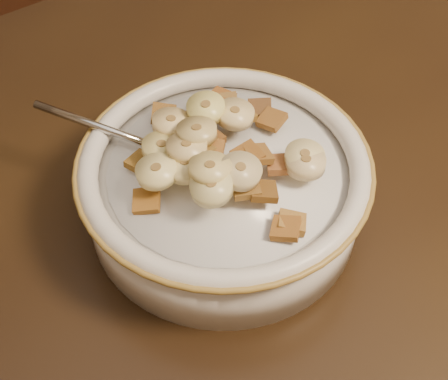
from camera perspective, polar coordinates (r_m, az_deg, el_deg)
table at (r=0.59m, az=14.95°, el=-0.53°), size 1.41×0.91×0.04m
chair at (r=1.16m, az=-18.22°, el=8.68°), size 0.41×0.41×0.91m
cereal_bowl at (r=0.51m, az=-0.00°, el=-0.22°), size 0.22×0.22×0.05m
milk at (r=0.49m, az=-0.00°, el=1.80°), size 0.19×0.19×0.00m
spoon at (r=0.50m, az=-3.91°, el=3.10°), size 0.06×0.07×0.01m
cereal_square_0 at (r=0.52m, az=1.54°, el=6.79°), size 0.02×0.02×0.01m
cereal_square_1 at (r=0.54m, az=-0.24°, el=8.46°), size 0.03×0.03×0.01m
cereal_square_2 at (r=0.48m, az=3.07°, el=3.28°), size 0.03×0.02×0.01m
cereal_square_3 at (r=0.49m, az=-7.54°, el=2.51°), size 0.03×0.03×0.01m
cereal_square_4 at (r=0.49m, az=-1.41°, el=4.75°), size 0.02×0.02×0.01m
cereal_square_5 at (r=0.48m, az=5.15°, el=2.34°), size 0.03×0.03×0.01m
cereal_square_6 at (r=0.48m, az=-1.26°, el=3.56°), size 0.03×0.03×0.01m
cereal_square_7 at (r=0.52m, az=-2.41°, el=6.72°), size 0.02×0.02×0.01m
cereal_square_8 at (r=0.46m, az=3.62°, el=-0.10°), size 0.03×0.03×0.01m
cereal_square_9 at (r=0.52m, az=-2.29°, el=6.49°), size 0.02×0.02×0.01m
cereal_square_10 at (r=0.45m, az=5.66°, el=-3.52°), size 0.03×0.03×0.01m
cereal_square_11 at (r=0.47m, az=-7.11°, el=-0.98°), size 0.03×0.03×0.01m
cereal_square_12 at (r=0.47m, az=2.18°, el=3.19°), size 0.02×0.02×0.01m
cereal_square_13 at (r=0.53m, az=0.01°, el=7.40°), size 0.03×0.03×0.01m
cereal_square_14 at (r=0.52m, az=4.39°, el=6.44°), size 0.03×0.03×0.01m
cereal_square_15 at (r=0.53m, az=-5.54°, el=6.89°), size 0.03×0.03×0.01m
cereal_square_16 at (r=0.46m, az=6.23°, el=-2.96°), size 0.03×0.03×0.01m
cereal_square_17 at (r=0.54m, az=0.20°, el=7.94°), size 0.03×0.03×0.01m
cereal_square_18 at (r=0.49m, az=-2.03°, el=5.05°), size 0.03×0.03×0.01m
cereal_square_19 at (r=0.46m, az=2.00°, el=0.27°), size 0.03×0.03×0.01m
cereal_square_20 at (r=0.48m, az=-1.57°, el=4.16°), size 0.02×0.02×0.01m
cereal_square_21 at (r=0.53m, az=-1.75°, el=7.34°), size 0.03×0.03×0.01m
cereal_square_22 at (r=0.54m, az=3.27°, el=7.44°), size 0.03×0.03×0.01m
banana_slice_0 at (r=0.48m, az=7.47°, el=2.47°), size 0.04×0.04×0.01m
banana_slice_1 at (r=0.50m, az=-4.83°, el=6.14°), size 0.04×0.04×0.01m
banana_slice_2 at (r=0.44m, az=-1.15°, el=0.25°), size 0.04×0.04×0.02m
banana_slice_3 at (r=0.48m, az=7.37°, el=2.98°), size 0.04×0.04×0.01m
banana_slice_4 at (r=0.47m, az=-3.44°, el=3.86°), size 0.04×0.04×0.01m
banana_slice_5 at (r=0.45m, az=-1.28°, el=1.94°), size 0.04×0.04×0.01m
banana_slice_6 at (r=0.46m, az=-3.59°, el=2.28°), size 0.04×0.04×0.01m
banana_slice_7 at (r=0.45m, az=1.53°, el=1.74°), size 0.04×0.04×0.02m
banana_slice_8 at (r=0.46m, az=-6.18°, el=1.69°), size 0.03×0.03×0.01m
banana_slice_9 at (r=0.50m, az=1.01°, el=6.95°), size 0.04×0.04×0.01m
banana_slice_10 at (r=0.48m, az=-2.50°, el=5.33°), size 0.04×0.04×0.02m
banana_slice_11 at (r=0.50m, az=-1.67°, el=7.46°), size 0.04×0.04×0.01m
banana_slice_12 at (r=0.48m, az=-5.69°, el=3.85°), size 0.04×0.04×0.01m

